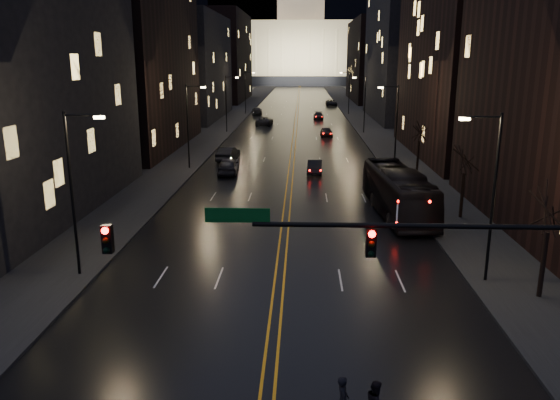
# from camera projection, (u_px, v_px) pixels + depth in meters

# --- Properties ---
(ground) EXTENTS (900.00, 900.00, 0.00)m
(ground) POSITION_uv_depth(u_px,v_px,m) (268.00, 386.00, 19.90)
(ground) COLOR black
(ground) RESTS_ON ground
(road) EXTENTS (20.00, 320.00, 0.02)m
(road) POSITION_uv_depth(u_px,v_px,m) (298.00, 103.00, 145.62)
(road) COLOR black
(road) RESTS_ON ground
(sidewalk_left) EXTENTS (8.00, 320.00, 0.16)m
(sidewalk_left) POSITION_uv_depth(u_px,v_px,m) (246.00, 103.00, 146.15)
(sidewalk_left) COLOR black
(sidewalk_left) RESTS_ON ground
(sidewalk_right) EXTENTS (8.00, 320.00, 0.16)m
(sidewalk_right) POSITION_uv_depth(u_px,v_px,m) (351.00, 103.00, 145.06)
(sidewalk_right) COLOR black
(sidewalk_right) RESTS_ON ground
(center_line) EXTENTS (0.62, 320.00, 0.01)m
(center_line) POSITION_uv_depth(u_px,v_px,m) (298.00, 103.00, 145.62)
(center_line) COLOR orange
(center_line) RESTS_ON road
(building_left_mid) EXTENTS (12.00, 30.00, 28.00)m
(building_left_mid) POSITION_uv_depth(u_px,v_px,m) (129.00, 39.00, 69.42)
(building_left_mid) COLOR black
(building_left_mid) RESTS_ON ground
(building_left_far) EXTENTS (12.00, 34.00, 20.00)m
(building_left_far) POSITION_uv_depth(u_px,v_px,m) (190.00, 67.00, 107.18)
(building_left_far) COLOR black
(building_left_far) RESTS_ON ground
(building_left_dist) EXTENTS (12.00, 40.00, 24.00)m
(building_left_dist) POSITION_uv_depth(u_px,v_px,m) (224.00, 57.00, 153.10)
(building_left_dist) COLOR black
(building_left_dist) RESTS_ON ground
(building_right_mid) EXTENTS (12.00, 34.00, 26.00)m
(building_right_mid) POSITION_uv_depth(u_px,v_px,m) (406.00, 51.00, 104.79)
(building_right_mid) COLOR black
(building_right_mid) RESTS_ON ground
(building_right_dist) EXTENTS (12.00, 40.00, 22.00)m
(building_right_dist) POSITION_uv_depth(u_px,v_px,m) (374.00, 61.00, 151.71)
(building_right_dist) COLOR black
(building_right_dist) RESTS_ON ground
(capitol) EXTENTS (90.00, 50.00, 58.50)m
(capitol) POSITION_uv_depth(u_px,v_px,m) (300.00, 46.00, 257.36)
(capitol) COLOR black
(capitol) RESTS_ON ground
(traffic_signal) EXTENTS (17.29, 0.45, 7.00)m
(traffic_signal) POSITION_uv_depth(u_px,v_px,m) (442.00, 257.00, 18.38)
(traffic_signal) COLOR black
(traffic_signal) RESTS_ON ground
(streetlamp_right_near) EXTENTS (2.13, 0.25, 9.00)m
(streetlamp_right_near) POSITION_uv_depth(u_px,v_px,m) (490.00, 190.00, 27.87)
(streetlamp_right_near) COLOR black
(streetlamp_right_near) RESTS_ON ground
(streetlamp_left_near) EXTENTS (2.13, 0.25, 9.00)m
(streetlamp_left_near) POSITION_uv_depth(u_px,v_px,m) (75.00, 186.00, 28.72)
(streetlamp_left_near) COLOR black
(streetlamp_left_near) RESTS_ON ground
(streetlamp_right_mid) EXTENTS (2.13, 0.25, 9.00)m
(streetlamp_right_mid) POSITION_uv_depth(u_px,v_px,m) (395.00, 123.00, 56.89)
(streetlamp_right_mid) COLOR black
(streetlamp_right_mid) RESTS_ON ground
(streetlamp_left_mid) EXTENTS (2.13, 0.25, 9.00)m
(streetlamp_left_mid) POSITION_uv_depth(u_px,v_px,m) (189.00, 122.00, 57.73)
(streetlamp_left_mid) COLOR black
(streetlamp_left_mid) RESTS_ON ground
(streetlamp_right_far) EXTENTS (2.13, 0.25, 9.00)m
(streetlamp_right_far) POSITION_uv_depth(u_px,v_px,m) (364.00, 101.00, 85.90)
(streetlamp_right_far) COLOR black
(streetlamp_right_far) RESTS_ON ground
(streetlamp_left_far) EXTENTS (2.13, 0.25, 9.00)m
(streetlamp_left_far) POSITION_uv_depth(u_px,v_px,m) (227.00, 101.00, 86.74)
(streetlamp_left_far) COLOR black
(streetlamp_left_far) RESTS_ON ground
(streetlamp_right_dist) EXTENTS (2.13, 0.25, 9.00)m
(streetlamp_right_dist) POSITION_uv_depth(u_px,v_px,m) (348.00, 90.00, 114.91)
(streetlamp_right_dist) COLOR black
(streetlamp_right_dist) RESTS_ON ground
(streetlamp_left_dist) EXTENTS (2.13, 0.25, 9.00)m
(streetlamp_left_dist) POSITION_uv_depth(u_px,v_px,m) (246.00, 90.00, 115.75)
(streetlamp_left_dist) COLOR black
(streetlamp_left_dist) RESTS_ON ground
(tree_right_near) EXTENTS (2.40, 2.40, 6.65)m
(tree_right_near) POSITION_uv_depth(u_px,v_px,m) (550.00, 212.00, 25.99)
(tree_right_near) COLOR black
(tree_right_near) RESTS_ON ground
(tree_right_mid) EXTENTS (2.40, 2.40, 6.65)m
(tree_right_mid) POSITION_uv_depth(u_px,v_px,m) (465.00, 159.00, 39.53)
(tree_right_mid) COLOR black
(tree_right_mid) RESTS_ON ground
(tree_right_far) EXTENTS (2.40, 2.40, 6.65)m
(tree_right_far) POSITION_uv_depth(u_px,v_px,m) (419.00, 131.00, 55.01)
(tree_right_far) COLOR black
(tree_right_far) RESTS_ON ground
(bus) EXTENTS (3.98, 12.92, 3.54)m
(bus) POSITION_uv_depth(u_px,v_px,m) (398.00, 192.00, 41.42)
(bus) COLOR black
(bus) RESTS_ON ground
(oncoming_car_a) EXTENTS (2.30, 5.11, 1.70)m
(oncoming_car_a) POSITION_uv_depth(u_px,v_px,m) (228.00, 166.00, 56.31)
(oncoming_car_a) COLOR black
(oncoming_car_a) RESTS_ON ground
(oncoming_car_b) EXTENTS (2.30, 5.22, 1.67)m
(oncoming_car_b) POSITION_uv_depth(u_px,v_px,m) (228.00, 154.00, 63.63)
(oncoming_car_b) COLOR black
(oncoming_car_b) RESTS_ON ground
(oncoming_car_c) EXTENTS (3.06, 5.86, 1.57)m
(oncoming_car_c) POSITION_uv_depth(u_px,v_px,m) (264.00, 121.00, 97.27)
(oncoming_car_c) COLOR black
(oncoming_car_c) RESTS_ON ground
(oncoming_car_d) EXTENTS (2.66, 5.50, 1.54)m
(oncoming_car_d) POSITION_uv_depth(u_px,v_px,m) (257.00, 111.00, 116.19)
(oncoming_car_d) COLOR black
(oncoming_car_d) RESTS_ON ground
(receding_car_a) EXTENTS (1.69, 4.34, 1.41)m
(receding_car_a) POSITION_uv_depth(u_px,v_px,m) (315.00, 167.00, 56.58)
(receding_car_a) COLOR black
(receding_car_a) RESTS_ON ground
(receding_car_b) EXTENTS (1.86, 4.40, 1.48)m
(receding_car_b) POSITION_uv_depth(u_px,v_px,m) (326.00, 132.00, 83.23)
(receding_car_b) COLOR black
(receding_car_b) RESTS_ON ground
(receding_car_c) EXTENTS (2.04, 4.81, 1.38)m
(receding_car_c) POSITION_uv_depth(u_px,v_px,m) (318.00, 116.00, 106.96)
(receding_car_c) COLOR black
(receding_car_c) RESTS_ON ground
(receding_car_d) EXTENTS (2.74, 5.71, 1.57)m
(receding_car_d) POSITION_uv_depth(u_px,v_px,m) (331.00, 103.00, 137.95)
(receding_car_d) COLOR black
(receding_car_d) RESTS_ON ground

